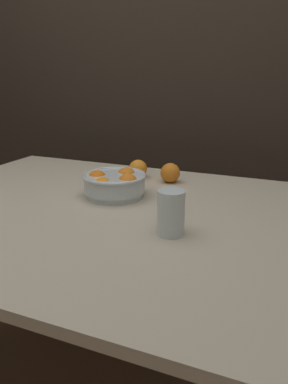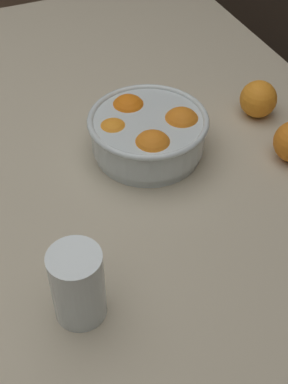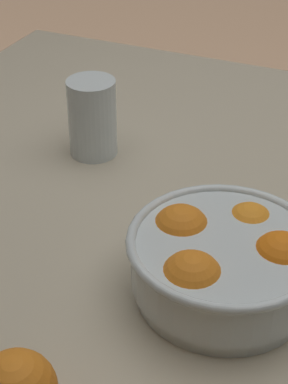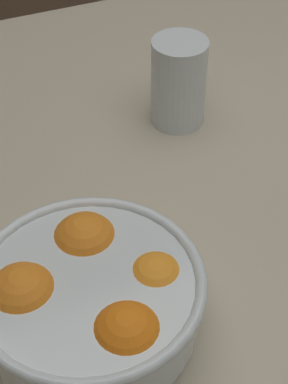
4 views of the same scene
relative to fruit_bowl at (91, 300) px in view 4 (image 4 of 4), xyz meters
name	(u,v)px [view 4 (image 4 of 4)]	position (x,y,z in m)	size (l,w,h in m)	color
dining_table	(205,338)	(-0.02, -0.13, -0.11)	(1.44, 1.15, 0.71)	#B7AD93
fruit_bowl	(91,300)	(0.00, 0.00, 0.00)	(0.23, 0.23, 0.10)	silver
juice_glass	(178,86)	(0.30, -0.24, 0.01)	(0.08, 0.08, 0.13)	#F4A314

